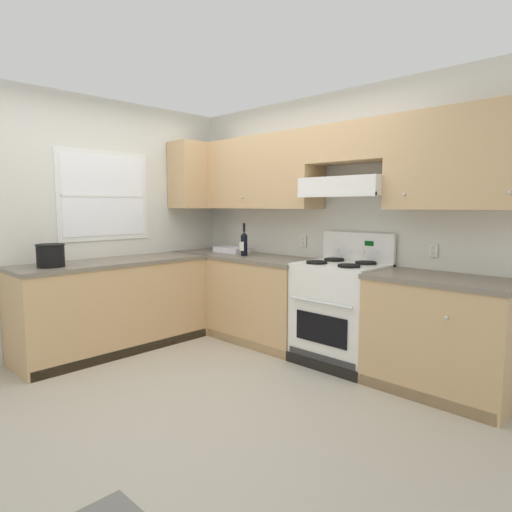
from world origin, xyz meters
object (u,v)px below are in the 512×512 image
at_px(wine_bottle, 244,243).
at_px(bucket, 50,255).
at_px(bowl, 232,251).
at_px(stove, 340,312).

bearing_deg(wine_bottle, bucket, -108.61).
bearing_deg(bucket, wine_bottle, 71.39).
relative_size(bowl, bucket, 1.60).
relative_size(wine_bottle, bowl, 0.90).
height_order(wine_bottle, bowl, wine_bottle).
bearing_deg(bowl, stove, -3.27).
height_order(bowl, bucket, bucket).
distance_m(stove, wine_bottle, 1.33).
distance_m(stove, bucket, 2.65).
xyz_separation_m(wine_bottle, bowl, (-0.36, 0.15, -0.12)).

